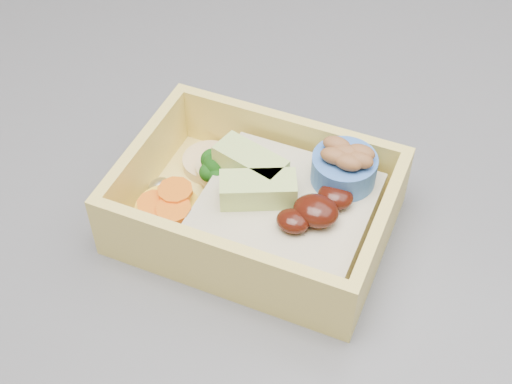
% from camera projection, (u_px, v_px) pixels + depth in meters
% --- Properties ---
extents(bento_box, '(0.18, 0.13, 0.07)m').
position_uv_depth(bento_box, '(265.00, 204.00, 0.48)').
color(bento_box, '#F3D664').
rests_on(bento_box, island).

